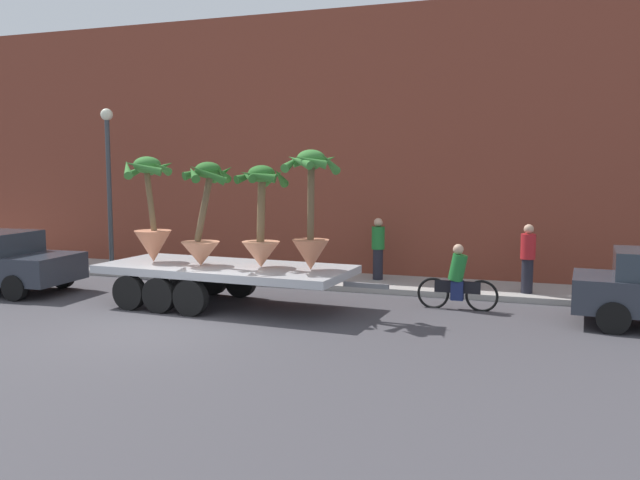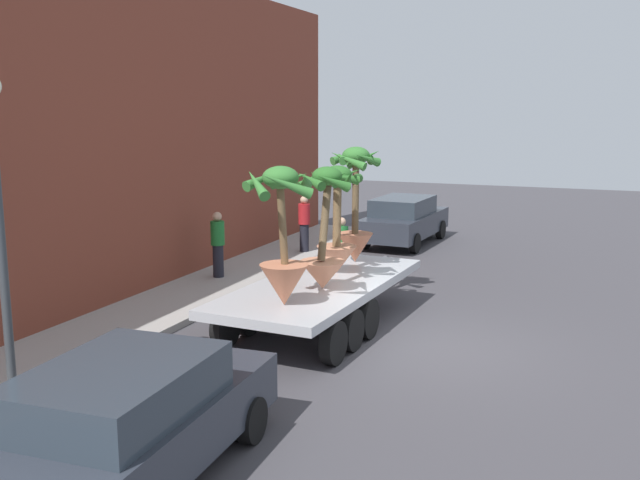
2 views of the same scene
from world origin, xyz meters
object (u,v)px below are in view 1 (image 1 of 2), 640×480
(potted_palm_middle, at_px, (311,214))
(potted_palm_extra, at_px, (261,222))
(pedestrian_far_left, at_px, (528,257))
(flatbed_trailer, at_px, (216,274))
(potted_palm_rear, at_px, (204,221))
(potted_palm_front, at_px, (151,217))
(street_lamp, at_px, (109,168))
(pedestrian_near_gate, at_px, (378,248))
(cyclist, at_px, (458,281))

(potted_palm_middle, distance_m, potted_palm_extra, 1.20)
(potted_palm_middle, distance_m, pedestrian_far_left, 5.68)
(flatbed_trailer, xyz_separation_m, potted_palm_rear, (-0.16, -0.25, 1.25))
(potted_palm_front, relative_size, street_lamp, 0.52)
(pedestrian_near_gate, xyz_separation_m, pedestrian_far_left, (3.97, -0.71, 0.00))
(cyclist, bearing_deg, potted_palm_front, -167.76)
(potted_palm_front, xyz_separation_m, street_lamp, (-3.43, 3.01, 1.16))
(flatbed_trailer, distance_m, potted_palm_rear, 1.28)
(potted_palm_rear, xyz_separation_m, potted_palm_extra, (1.34, 0.24, 0.00))
(potted_palm_rear, bearing_deg, potted_palm_middle, 5.69)
(potted_palm_front, bearing_deg, street_lamp, 138.76)
(potted_palm_front, bearing_deg, pedestrian_near_gate, 41.20)
(potted_palm_rear, relative_size, cyclist, 1.30)
(pedestrian_far_left, bearing_deg, flatbed_trailer, -154.77)
(potted_palm_middle, bearing_deg, street_lamp, 158.58)
(flatbed_trailer, xyz_separation_m, potted_palm_middle, (2.36, -0.00, 1.45))
(potted_palm_rear, height_order, potted_palm_extra, potted_palm_rear)
(flatbed_trailer, bearing_deg, potted_palm_extra, -0.64)
(potted_palm_front, relative_size, pedestrian_far_left, 1.48)
(flatbed_trailer, height_order, potted_palm_rear, potted_palm_rear)
(potted_palm_extra, bearing_deg, potted_palm_rear, -169.74)
(potted_palm_front, height_order, pedestrian_near_gate, potted_palm_front)
(potted_palm_middle, relative_size, pedestrian_far_left, 1.55)
(potted_palm_middle, xyz_separation_m, cyclist, (3.04, 1.47, -1.55))
(potted_palm_extra, relative_size, street_lamp, 0.48)
(potted_palm_rear, relative_size, pedestrian_near_gate, 1.40)
(potted_palm_middle, height_order, potted_palm_front, potted_palm_middle)
(street_lamp, bearing_deg, cyclist, -7.95)
(flatbed_trailer, relative_size, cyclist, 3.76)
(pedestrian_near_gate, distance_m, pedestrian_far_left, 4.03)
(potted_palm_middle, bearing_deg, potted_palm_rear, -174.31)
(potted_palm_front, bearing_deg, potted_palm_rear, -6.78)
(street_lamp, bearing_deg, potted_palm_rear, -32.73)
(potted_palm_rear, distance_m, street_lamp, 6.02)
(potted_palm_rear, xyz_separation_m, street_lamp, (-4.96, 3.19, 1.22))
(potted_palm_rear, height_order, potted_palm_middle, potted_palm_middle)
(potted_palm_middle, xyz_separation_m, potted_palm_extra, (-1.19, -0.01, -0.20))
(potted_palm_extra, height_order, pedestrian_near_gate, potted_palm_extra)
(cyclist, relative_size, pedestrian_far_left, 1.08)
(potted_palm_extra, relative_size, pedestrian_near_gate, 1.35)
(street_lamp, bearing_deg, potted_palm_middle, -21.42)
(flatbed_trailer, distance_m, pedestrian_near_gate, 4.91)
(flatbed_trailer, xyz_separation_m, potted_palm_front, (-1.70, -0.07, 1.30))
(flatbed_trailer, xyz_separation_m, street_lamp, (-5.13, 2.93, 2.46))
(potted_palm_front, height_order, street_lamp, street_lamp)
(pedestrian_near_gate, height_order, street_lamp, street_lamp)
(cyclist, distance_m, pedestrian_far_left, 2.33)
(potted_palm_middle, distance_m, street_lamp, 8.11)
(cyclist, xyz_separation_m, pedestrian_near_gate, (-2.50, 2.49, 0.37))
(pedestrian_far_left, bearing_deg, potted_palm_middle, -144.30)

